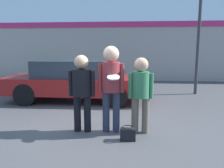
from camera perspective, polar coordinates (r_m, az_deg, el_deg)
ground_plane at (r=5.02m, az=-2.74°, el=-11.49°), size 56.00×56.00×0.00m
storefront_building at (r=12.43m, az=2.03°, el=8.62°), size 24.00×0.22×3.25m
person_left at (r=4.65m, az=-7.91°, el=-0.62°), size 0.56×0.39×1.65m
person_middle_with_frisbee at (r=4.56m, az=-0.23°, el=0.93°), size 0.55×0.57×1.83m
person_right at (r=4.56m, az=7.52°, el=-1.40°), size 0.52×0.35×1.60m
parked_car_near at (r=7.59m, az=-9.56°, el=1.04°), size 4.63×1.86×1.39m
shrub at (r=12.73m, az=-16.72°, el=2.86°), size 0.92×0.92×0.92m
handbag at (r=4.37m, az=4.18°, el=-12.85°), size 0.30×0.23×0.28m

